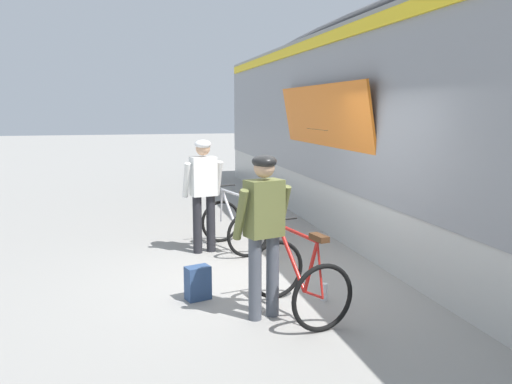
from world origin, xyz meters
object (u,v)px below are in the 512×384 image
train_car (446,125)px  water_bottle_near_the_bikes (324,292)px  cyclist_far_in_white (203,186)px  bicycle_near_red (298,279)px  bicycle_far_silver (234,225)px  cyclist_near_in_olive (264,222)px  backpack_on_platform (198,283)px

train_car → water_bottle_near_the_bikes: bearing=-146.2°
cyclist_far_in_white → bicycle_near_red: size_ratio=1.48×
cyclist_far_in_white → bicycle_far_silver: bearing=5.9°
bicycle_near_red → water_bottle_near_the_bikes: bicycle_near_red is taller
water_bottle_near_the_bikes → bicycle_far_silver: bearing=103.3°
cyclist_near_in_olive → water_bottle_near_the_bikes: cyclist_near_in_olive is taller
bicycle_far_silver → backpack_on_platform: bicycle_far_silver is taller
train_car → bicycle_near_red: bearing=-145.8°
cyclist_near_in_olive → backpack_on_platform: (-0.62, 0.70, -0.85)m
bicycle_near_red → cyclist_near_in_olive: bearing=179.4°
train_car → cyclist_near_in_olive: 4.24m
bicycle_far_silver → bicycle_near_red: bearing=-86.9°
cyclist_far_in_white → backpack_on_platform: bearing=-100.3°
train_car → water_bottle_near_the_bikes: 3.77m
train_car → bicycle_far_silver: (-3.31, 0.62, -1.56)m
bicycle_near_red → backpack_on_platform: 1.24m
cyclist_far_in_white → bicycle_near_red: (0.64, -2.72, -0.65)m
cyclist_near_in_olive → bicycle_near_red: 0.76m
train_car → bicycle_near_red: 4.13m
bicycle_near_red → backpack_on_platform: bicycle_near_red is taller
bicycle_near_red → bicycle_far_silver: 2.77m
train_car → water_bottle_near_the_bikes: size_ratio=93.66×
cyclist_near_in_olive → bicycle_far_silver: size_ratio=1.46×
cyclist_far_in_white → water_bottle_near_the_bikes: cyclist_far_in_white is taller
cyclist_near_in_olive → bicycle_near_red: bearing=-0.6°
cyclist_near_in_olive → bicycle_near_red: cyclist_near_in_olive is taller
cyclist_far_in_white → water_bottle_near_the_bikes: bearing=-66.0°
bicycle_far_silver → water_bottle_near_the_bikes: 2.54m
train_car → cyclist_far_in_white: size_ratio=10.76×
bicycle_far_silver → backpack_on_platform: size_ratio=3.02×
train_car → cyclist_near_in_olive: bearing=-148.9°
train_car → bicycle_far_silver: train_car is taller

